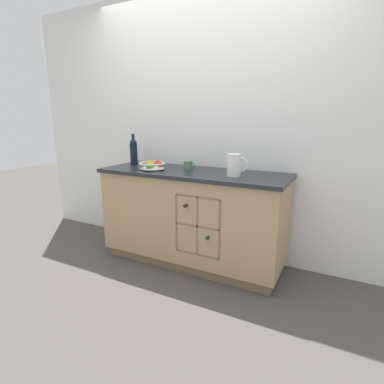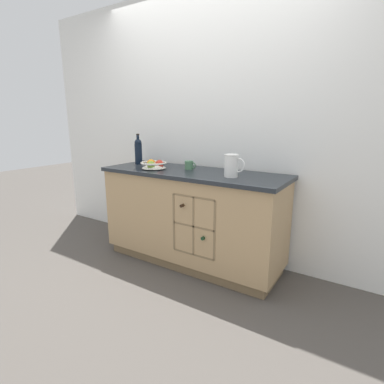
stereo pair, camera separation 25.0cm
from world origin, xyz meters
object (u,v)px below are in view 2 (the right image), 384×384
white_pitcher (232,165)px  ceramic_mug (189,165)px  fruit_bowl (154,164)px  standing_wine_bottle (138,151)px

white_pitcher → ceramic_mug: white_pitcher is taller
fruit_bowl → white_pitcher: (0.79, 0.03, 0.05)m
white_pitcher → standing_wine_bottle: size_ratio=0.59×
fruit_bowl → white_pitcher: size_ratio=1.34×
white_pitcher → ceramic_mug: bearing=165.3°
fruit_bowl → ceramic_mug: (0.30, 0.16, -0.00)m
ceramic_mug → white_pitcher: bearing=-14.7°
standing_wine_bottle → fruit_bowl: bearing=-25.7°
ceramic_mug → standing_wine_bottle: 0.64m
fruit_bowl → ceramic_mug: 0.34m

